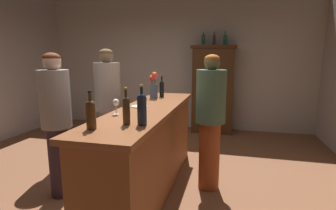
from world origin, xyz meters
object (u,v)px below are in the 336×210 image
Objects in this scene: wine_glass_rear at (116,103)px; patron_near_entrance at (57,112)px; display_cabinet at (213,88)px; display_bottle_center at (225,39)px; display_bottle_midleft at (214,39)px; patron_by_cabinet at (108,104)px; bartender at (210,117)px; flower_arrangement at (154,84)px; bar_counter at (149,149)px; wine_bottle_pinot at (162,88)px; wine_bottle_rose at (126,109)px; cheese_plate at (139,106)px; patron_tall at (56,119)px; wine_bottle_chardonnay at (142,107)px; wine_glass_mid at (143,108)px; patron_redhead at (107,99)px; display_bottle_left at (203,39)px; wine_bottle_merlot at (91,113)px; wine_glass_front at (145,99)px.

patron_near_entrance is at bearing 151.65° from wine_glass_rear.
display_bottle_center reaches higher than display_cabinet.
patron_by_cabinet is at bearing -120.77° from display_bottle_midleft.
flower_arrangement is at bearing -29.31° from bartender.
wine_bottle_pinot reaches higher than bar_counter.
wine_glass_rear is (-0.25, 0.34, -0.02)m from wine_bottle_rose.
patron_by_cabinet is (-0.65, 0.50, -0.09)m from cheese_plate.
patron_near_entrance is 0.97× the size of bartender.
patron_near_entrance is (-1.36, 0.21, 0.34)m from bar_counter.
wine_bottle_rose is at bearing -85.60° from wine_bottle_pinot.
display_bottle_center reaches higher than flower_arrangement.
patron_near_entrance is 0.96× the size of patron_tall.
patron_tall is at bearing -58.67° from patron_near_entrance.
display_cabinet is at bearing 82.02° from wine_bottle_rose.
display_bottle_center reaches higher than patron_by_cabinet.
display_bottle_center is (0.57, 3.45, 0.79)m from wine_bottle_chardonnay.
wine_glass_mid is 0.08× the size of patron_by_cabinet.
patron_redhead is (-1.26, 1.43, 0.33)m from bar_counter.
patron_tall is (-0.89, -1.18, -0.24)m from wine_bottle_pinot.
bar_counter is at bearing -105.80° from display_bottle_center.
display_bottle_left is 0.95× the size of display_bottle_center.
cheese_plate is at bearing 172.94° from bar_counter.
patron_redhead is (-1.15, 1.41, -0.18)m from cheese_plate.
cheese_plate is (0.04, 0.98, -0.13)m from wine_bottle_merlot.
wine_bottle_rose is 0.23m from wine_glass_mid.
bar_counter is 1.63× the size of patron_near_entrance.
bartender is at bearing -81.43° from display_bottle_left.
bartender reaches higher than wine_glass_front.
bar_counter is 8.84× the size of display_bottle_midleft.
wine_bottle_chardonnay is 1.86m from patron_near_entrance.
wine_glass_mid is (-0.42, -3.25, 0.17)m from display_cabinet.
wine_bottle_chardonnay is at bearing -95.73° from display_bottle_midleft.
bar_counter is 0.63m from wine_glass_front.
wine_glass_rear is at bearing -92.38° from flower_arrangement.
wine_bottle_rose reaches higher than wine_bottle_merlot.
flower_arrangement is (0.00, 1.68, 0.07)m from wine_bottle_merlot.
wine_bottle_chardonnay is at bearing -71.78° from wine_glass_mid.
display_bottle_midleft reaches higher than wine_glass_mid.
display_cabinet reaches higher than wine_glass_front.
patron_redhead is (-1.26, 1.54, -0.29)m from wine_glass_front.
bartender reaches higher than bar_counter.
flower_arrangement reaches higher than bar_counter.
display_bottle_center is 0.19× the size of patron_redhead.
patron_by_cabinet is 1.48m from bartender.
display_bottle_midleft reaches higher than bartender.
wine_glass_mid is at bearing -73.49° from wine_glass_front.
bar_counter is 1.01m from flower_arrangement.
display_cabinet is 2.88m from wine_glass_front.
patron_redhead is at bearing -144.69° from display_cabinet.
display_bottle_center is 2.86m from patron_by_cabinet.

